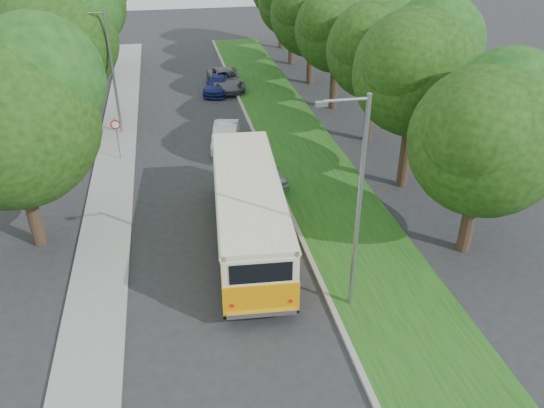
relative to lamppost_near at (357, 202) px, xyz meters
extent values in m
plane|color=#29292C|center=(-4.21, 2.50, -4.37)|extent=(120.00, 120.00, 0.00)
cube|color=gray|center=(-0.61, 7.50, -4.29)|extent=(0.20, 70.00, 0.15)
cube|color=#1D4813|center=(1.74, 7.50, -4.30)|extent=(4.50, 70.00, 0.13)
cube|color=gray|center=(-9.01, 7.50, -4.31)|extent=(2.20, 70.00, 0.12)
cylinder|color=#332319|center=(5.95, 2.50, -2.70)|extent=(0.56, 0.56, 3.35)
sphere|color=#17330B|center=(5.95, 2.50, 0.58)|extent=(5.85, 5.85, 5.85)
sphere|color=#17330B|center=(6.97, 3.08, 1.75)|extent=(4.38, 4.38, 4.38)
sphere|color=#17330B|center=(5.07, 1.77, 1.32)|extent=(4.09, 4.09, 4.09)
cylinder|color=#332319|center=(5.75, 8.50, -2.24)|extent=(0.56, 0.56, 4.26)
sphere|color=#17330B|center=(5.75, 8.50, 1.54)|extent=(5.98, 5.98, 5.98)
sphere|color=#17330B|center=(6.80, 9.10, 2.73)|extent=(4.49, 4.49, 4.49)
sphere|color=#17330B|center=(4.86, 7.75, 2.29)|extent=(4.19, 4.19, 4.19)
cylinder|color=#332319|center=(6.08, 14.50, -2.39)|extent=(0.56, 0.56, 3.95)
sphere|color=#17330B|center=(6.08, 14.50, 1.13)|extent=(5.61, 5.61, 5.61)
sphere|color=#17330B|center=(7.06, 15.06, 2.25)|extent=(4.21, 4.21, 4.21)
sphere|color=#17330B|center=(5.24, 13.80, 1.83)|extent=(3.92, 3.92, 3.92)
cylinder|color=#332319|center=(5.69, 20.50, -2.44)|extent=(0.56, 0.56, 3.86)
sphere|color=#17330B|center=(5.69, 20.50, 1.05)|extent=(5.64, 5.64, 5.64)
sphere|color=#17330B|center=(6.68, 21.06, 2.17)|extent=(4.23, 4.23, 4.23)
sphere|color=#17330B|center=(4.85, 19.80, 1.75)|extent=(3.95, 3.95, 3.95)
cylinder|color=#332319|center=(5.59, 26.50, -2.58)|extent=(0.56, 0.56, 3.58)
sphere|color=#17330B|center=(5.59, 26.50, 0.96)|extent=(6.36, 6.36, 6.36)
sphere|color=#17330B|center=(4.64, 25.71, 1.75)|extent=(4.45, 4.45, 4.45)
cylinder|color=#332319|center=(5.46, 32.50, -2.53)|extent=(0.56, 0.56, 3.68)
sphere|color=#17330B|center=(5.46, 32.50, 0.94)|extent=(5.91, 5.91, 5.91)
cylinder|color=#332319|center=(5.84, 38.50, -2.34)|extent=(0.56, 0.56, 4.05)
cylinder|color=#332319|center=(-11.71, 6.50, -2.53)|extent=(0.56, 0.56, 3.68)
sphere|color=#17330B|center=(-11.71, 6.50, 1.18)|extent=(6.80, 6.80, 6.80)
sphere|color=#17330B|center=(-10.52, 7.18, 2.54)|extent=(5.10, 5.10, 5.10)
cylinder|color=#332319|center=(-11.71, 20.50, -2.53)|extent=(0.56, 0.56, 3.68)
sphere|color=#17330B|center=(-11.71, 20.50, 1.18)|extent=(6.80, 6.80, 6.80)
sphere|color=#17330B|center=(-10.52, 21.18, 2.54)|extent=(5.10, 5.10, 5.10)
sphere|color=#17330B|center=(-12.73, 19.65, 2.03)|extent=(4.76, 4.76, 4.76)
cylinder|color=#332319|center=(-11.71, 32.50, -2.53)|extent=(0.56, 0.56, 3.68)
sphere|color=#17330B|center=(-11.71, 32.50, 1.18)|extent=(6.80, 6.80, 6.80)
cylinder|color=gray|center=(0.09, 0.00, -0.37)|extent=(0.16, 0.16, 8.00)
cylinder|color=gray|center=(-0.61, 0.00, 3.48)|extent=(1.40, 0.10, 0.10)
cube|color=gray|center=(-1.36, 0.00, 3.41)|extent=(0.35, 0.16, 0.14)
cylinder|color=gray|center=(-8.81, 18.50, -0.62)|extent=(0.16, 0.16, 7.50)
cylinder|color=gray|center=(-9.51, 18.50, 2.98)|extent=(1.40, 0.10, 0.10)
cube|color=gray|center=(-10.26, 18.50, 2.91)|extent=(0.35, 0.16, 0.14)
cylinder|color=gray|center=(-8.71, 14.50, -3.12)|extent=(0.06, 0.06, 2.50)
cone|color=red|center=(-8.71, 14.46, -2.22)|extent=(0.56, 0.02, 0.56)
cone|color=white|center=(-8.71, 14.44, -2.22)|extent=(0.40, 0.02, 0.40)
imported|color=silver|center=(-1.33, 10.37, -3.70)|extent=(2.62, 4.18, 1.33)
imported|color=silver|center=(-2.57, 15.33, -3.71)|extent=(2.16, 4.22, 1.33)
imported|color=navy|center=(-1.88, 25.65, -3.74)|extent=(2.92, 4.62, 1.25)
imported|color=#5B5C63|center=(-1.21, 26.47, -3.64)|extent=(2.62, 5.33, 1.46)
camera|label=1|loc=(-5.63, -14.10, 8.52)|focal=35.00mm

